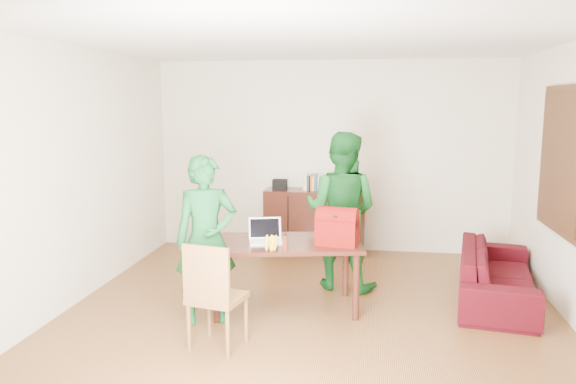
% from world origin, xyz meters
% --- Properties ---
extents(room, '(5.20, 5.70, 2.90)m').
position_xyz_m(room, '(0.01, 0.13, 1.31)').
color(room, '#492412').
rests_on(room, ground).
extents(table, '(1.66, 1.13, 0.71)m').
position_xyz_m(table, '(-0.28, 0.29, 0.63)').
color(table, black).
rests_on(table, ground).
extents(chair, '(0.51, 0.50, 0.95)m').
position_xyz_m(chair, '(-0.72, -0.73, 0.28)').
color(chair, brown).
rests_on(chair, ground).
extents(person_near, '(0.70, 0.59, 1.63)m').
position_xyz_m(person_near, '(-0.98, -0.15, 0.81)').
color(person_near, '#125423').
rests_on(person_near, ground).
extents(person_far, '(1.02, 0.89, 1.79)m').
position_xyz_m(person_far, '(0.25, 1.07, 0.90)').
color(person_far, '#12531B').
rests_on(person_far, ground).
extents(laptop, '(0.38, 0.31, 0.23)m').
position_xyz_m(laptop, '(-0.46, 0.20, 0.76)').
color(laptop, white).
rests_on(laptop, table).
extents(bananas, '(0.19, 0.15, 0.06)m').
position_xyz_m(bananas, '(-0.35, -0.10, 0.74)').
color(bananas, gold).
rests_on(bananas, table).
extents(bottle, '(0.07, 0.07, 0.17)m').
position_xyz_m(bottle, '(-0.22, -0.08, 0.80)').
color(bottle, '#541E13').
rests_on(bottle, table).
extents(red_bag, '(0.44, 0.30, 0.30)m').
position_xyz_m(red_bag, '(0.25, 0.24, 0.86)').
color(red_bag, maroon).
rests_on(red_bag, table).
extents(sofa, '(1.07, 2.03, 0.56)m').
position_xyz_m(sofa, '(1.95, 0.91, 0.28)').
color(sofa, '#36070B').
rests_on(sofa, ground).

